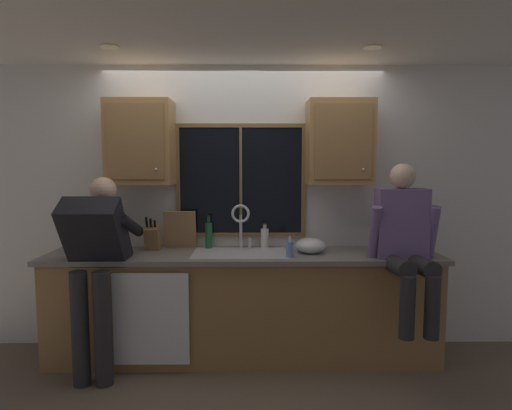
{
  "coord_description": "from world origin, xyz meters",
  "views": [
    {
      "loc": [
        0.09,
        -3.87,
        1.68
      ],
      "look_at": [
        0.11,
        -0.3,
        1.33
      ],
      "focal_mm": 29.94,
      "sensor_mm": 36.0,
      "label": 1
    }
  ],
  "objects": [
    {
      "name": "upper_cabinet_left",
      "position": [
        -0.88,
        -0.17,
        1.86
      ],
      "size": [
        0.55,
        0.36,
        0.72
      ],
      "color": "#A87A47"
    },
    {
      "name": "window_frame_left",
      "position": [
        -0.59,
        -0.02,
        1.52
      ],
      "size": [
        0.03,
        0.02,
        0.95
      ],
      "primitive_type": "cube",
      "color": "brown"
    },
    {
      "name": "ceiling_downlight_right",
      "position": [
        0.98,
        -0.6,
        2.54
      ],
      "size": [
        0.14,
        0.14,
        0.01
      ],
      "primitive_type": "cylinder",
      "color": "#FFEAB2"
    },
    {
      "name": "person_sitting_on_counter",
      "position": [
        1.28,
        -0.57,
        1.1
      ],
      "size": [
        0.54,
        0.6,
        1.26
      ],
      "color": "#262628",
      "rests_on": "countertop"
    },
    {
      "name": "bottle_tall_clear",
      "position": [
        0.19,
        -0.08,
        1.01
      ],
      "size": [
        0.07,
        0.07,
        0.23
      ],
      "color": "silver",
      "rests_on": "countertop"
    },
    {
      "name": "sink",
      "position": [
        -0.02,
        -0.3,
        0.82
      ],
      "size": [
        0.8,
        0.46,
        0.21
      ],
      "color": "#B7B7BC",
      "rests_on": "lower_cabinet_run"
    },
    {
      "name": "window_frame_top",
      "position": [
        -0.02,
        -0.02,
        2.02
      ],
      "size": [
        1.17,
        0.02,
        0.04
      ],
      "primitive_type": "cube",
      "color": "brown"
    },
    {
      "name": "window_frame_bottom",
      "position": [
        -0.02,
        -0.02,
        1.03
      ],
      "size": [
        1.17,
        0.02,
        0.04
      ],
      "primitive_type": "cube",
      "color": "brown"
    },
    {
      "name": "back_wall",
      "position": [
        0.0,
        0.06,
        1.27
      ],
      "size": [
        5.67,
        0.12,
        2.55
      ],
      "primitive_type": "cube",
      "color": "silver",
      "rests_on": "floor"
    },
    {
      "name": "upper_cabinet_right",
      "position": [
        0.83,
        -0.17,
        1.86
      ],
      "size": [
        0.55,
        0.36,
        0.72
      ],
      "color": "#A87A47"
    },
    {
      "name": "soap_dispenser",
      "position": [
        0.38,
        -0.46,
        0.99
      ],
      "size": [
        0.06,
        0.07,
        0.18
      ],
      "color": "#668CCC",
      "rests_on": "countertop"
    },
    {
      "name": "ceiling_downlight_left",
      "position": [
        -0.98,
        -0.6,
        2.54
      ],
      "size": [
        0.14,
        0.14,
        0.01
      ],
      "primitive_type": "cylinder",
      "color": "#FFEAB2"
    },
    {
      "name": "cutting_board",
      "position": [
        -0.57,
        -0.09,
        1.09
      ],
      "size": [
        0.28,
        0.09,
        0.34
      ],
      "primitive_type": "cube",
      "rotation": [
        0.21,
        0.0,
        0.0
      ],
      "color": "#997047",
      "rests_on": "countertop"
    },
    {
      "name": "lower_cabinet_run",
      "position": [
        0.0,
        -0.29,
        0.44
      ],
      "size": [
        3.27,
        0.58,
        0.88
      ],
      "primitive_type": "cube",
      "color": "olive",
      "rests_on": "floor"
    },
    {
      "name": "dishwasher_front",
      "position": [
        -0.72,
        -0.61,
        0.46
      ],
      "size": [
        0.6,
        0.02,
        0.74
      ],
      "primitive_type": "cube",
      "color": "white"
    },
    {
      "name": "person_standing",
      "position": [
        -1.13,
        -0.62,
        0.96
      ],
      "size": [
        0.53,
        0.68,
        1.57
      ],
      "color": "#262628",
      "rests_on": "floor"
    },
    {
      "name": "mixing_bowl",
      "position": [
        0.58,
        -0.28,
        0.98
      ],
      "size": [
        0.26,
        0.26,
        0.13
      ],
      "primitive_type": "ellipsoid",
      "color": "silver",
      "rests_on": "countertop"
    },
    {
      "name": "faucet",
      "position": [
        -0.02,
        -0.12,
        1.17
      ],
      "size": [
        0.18,
        0.09,
        0.4
      ],
      "color": "silver",
      "rests_on": "countertop"
    },
    {
      "name": "window_frame_right",
      "position": [
        0.54,
        -0.02,
        1.52
      ],
      "size": [
        0.03,
        0.02,
        0.95
      ],
      "primitive_type": "cube",
      "color": "brown"
    },
    {
      "name": "countertop",
      "position": [
        0.0,
        -0.31,
        0.9
      ],
      "size": [
        3.33,
        0.62,
        0.04
      ],
      "primitive_type": "cube",
      "color": "slate",
      "rests_on": "lower_cabinet_run"
    },
    {
      "name": "window_mullion_center",
      "position": [
        -0.02,
        -0.02,
        1.52
      ],
      "size": [
        0.02,
        0.02,
        0.95
      ],
      "primitive_type": "cube",
      "color": "brown"
    },
    {
      "name": "bottle_green_glass",
      "position": [
        -0.31,
        -0.08,
        1.04
      ],
      "size": [
        0.06,
        0.06,
        0.3
      ],
      "color": "#1E592D",
      "rests_on": "countertop"
    },
    {
      "name": "knife_block",
      "position": [
        -0.8,
        -0.17,
        1.03
      ],
      "size": [
        0.12,
        0.18,
        0.32
      ],
      "color": "olive",
      "rests_on": "countertop"
    },
    {
      "name": "window_glass",
      "position": [
        -0.02,
        -0.01,
        1.52
      ],
      "size": [
        1.1,
        0.02,
        0.95
      ],
      "primitive_type": "cube",
      "color": "black"
    }
  ]
}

